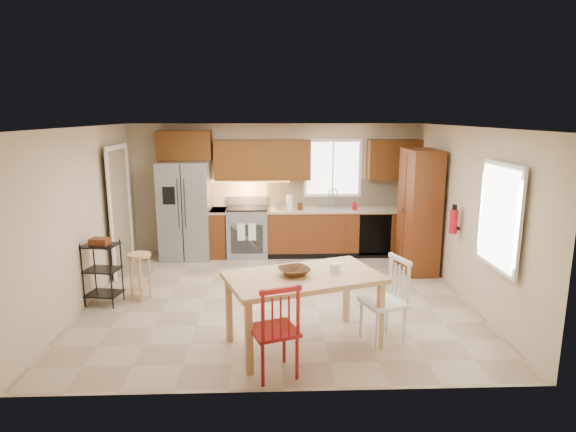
% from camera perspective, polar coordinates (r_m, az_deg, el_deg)
% --- Properties ---
extents(floor, '(5.50, 5.50, 0.00)m').
position_cam_1_polar(floor, '(7.27, -1.15, -9.57)').
color(floor, tan).
rests_on(floor, ground).
extents(ceiling, '(5.50, 5.00, 0.02)m').
position_cam_1_polar(ceiling, '(6.77, -1.24, 10.53)').
color(ceiling, silver).
rests_on(ceiling, ground).
extents(wall_back, '(5.50, 0.02, 2.50)m').
position_cam_1_polar(wall_back, '(9.37, -1.44, 3.26)').
color(wall_back, '#CCB793').
rests_on(wall_back, ground).
extents(wall_front, '(5.50, 0.02, 2.50)m').
position_cam_1_polar(wall_front, '(4.50, -0.68, -6.46)').
color(wall_front, '#CCB793').
rests_on(wall_front, ground).
extents(wall_left, '(0.02, 5.00, 2.50)m').
position_cam_1_polar(wall_left, '(7.40, -23.00, -0.06)').
color(wall_left, '#CCB793').
rests_on(wall_left, ground).
extents(wall_right, '(0.02, 5.00, 2.50)m').
position_cam_1_polar(wall_right, '(7.48, 20.38, 0.26)').
color(wall_right, '#CCB793').
rests_on(wall_right, ground).
extents(refrigerator, '(0.92, 0.75, 1.82)m').
position_cam_1_polar(refrigerator, '(9.20, -12.04, 0.68)').
color(refrigerator, gray).
rests_on(refrigerator, floor).
extents(range_stove, '(0.76, 0.63, 0.92)m').
position_cam_1_polar(range_stove, '(9.23, -4.81, -1.92)').
color(range_stove, gray).
rests_on(range_stove, floor).
extents(base_cabinet_narrow, '(0.30, 0.60, 0.90)m').
position_cam_1_polar(base_cabinet_narrow, '(9.29, -8.19, -1.98)').
color(base_cabinet_narrow, '#5E2D11').
rests_on(base_cabinet_narrow, floor).
extents(base_cabinet_run, '(2.92, 0.60, 0.90)m').
position_cam_1_polar(base_cabinet_run, '(9.34, 6.55, -1.85)').
color(base_cabinet_run, '#5E2D11').
rests_on(base_cabinet_run, floor).
extents(dishwasher, '(0.60, 0.02, 0.78)m').
position_cam_1_polar(dishwasher, '(9.17, 10.29, -2.24)').
color(dishwasher, black).
rests_on(dishwasher, floor).
extents(backsplash, '(2.92, 0.03, 0.55)m').
position_cam_1_polar(backsplash, '(9.47, 6.40, 2.82)').
color(backsplash, beige).
rests_on(backsplash, wall_back).
extents(upper_over_fridge, '(1.00, 0.35, 0.55)m').
position_cam_1_polar(upper_over_fridge, '(9.25, -12.16, 8.18)').
color(upper_over_fridge, '#5A310F').
rests_on(upper_over_fridge, wall_back).
extents(upper_left_block, '(1.80, 0.35, 0.75)m').
position_cam_1_polar(upper_left_block, '(9.13, -3.02, 6.65)').
color(upper_left_block, '#5A310F').
rests_on(upper_left_block, wall_back).
extents(upper_right_block, '(1.00, 0.35, 0.75)m').
position_cam_1_polar(upper_right_block, '(9.43, 12.46, 6.55)').
color(upper_right_block, '#5A310F').
rests_on(upper_right_block, wall_back).
extents(window_back, '(1.12, 0.04, 1.12)m').
position_cam_1_polar(window_back, '(9.38, 5.32, 5.68)').
color(window_back, white).
rests_on(window_back, wall_back).
extents(sink, '(0.62, 0.46, 0.16)m').
position_cam_1_polar(sink, '(9.22, 5.45, 0.60)').
color(sink, gray).
rests_on(sink, base_cabinet_run).
extents(undercab_glow, '(1.60, 0.30, 0.01)m').
position_cam_1_polar(undercab_glow, '(9.16, -4.88, 4.15)').
color(undercab_glow, '#FFBF66').
rests_on(undercab_glow, wall_back).
extents(soap_bottle, '(0.09, 0.09, 0.19)m').
position_cam_1_polar(soap_bottle, '(9.16, 7.90, 1.33)').
color(soap_bottle, '#B20C18').
rests_on(soap_bottle, base_cabinet_run).
extents(paper_towel, '(0.12, 0.12, 0.28)m').
position_cam_1_polar(paper_towel, '(9.07, 0.18, 1.62)').
color(paper_towel, white).
rests_on(paper_towel, base_cabinet_run).
extents(canister_steel, '(0.11, 0.11, 0.18)m').
position_cam_1_polar(canister_steel, '(9.07, -1.09, 1.30)').
color(canister_steel, gray).
rests_on(canister_steel, base_cabinet_run).
extents(canister_wood, '(0.10, 0.10, 0.14)m').
position_cam_1_polar(canister_wood, '(9.06, 1.45, 1.16)').
color(canister_wood, '#4C2C14').
rests_on(canister_wood, base_cabinet_run).
extents(pantry, '(0.50, 0.95, 2.10)m').
position_cam_1_polar(pantry, '(8.51, 15.26, 0.58)').
color(pantry, '#5E2D11').
rests_on(pantry, floor).
extents(fire_extinguisher, '(0.12, 0.12, 0.36)m').
position_cam_1_polar(fire_extinguisher, '(7.60, 19.04, -0.62)').
color(fire_extinguisher, '#B20C18').
rests_on(fire_extinguisher, wall_right).
extents(window_right, '(0.04, 1.02, 1.32)m').
position_cam_1_polar(window_right, '(6.38, 23.80, -0.08)').
color(window_right, white).
rests_on(window_right, wall_right).
extents(doorway, '(0.04, 0.95, 2.10)m').
position_cam_1_polar(doorway, '(8.62, -19.38, 0.45)').
color(doorway, '#8C7A59').
rests_on(doorway, wall_left).
extents(dining_table, '(1.96, 1.49, 0.85)m').
position_cam_1_polar(dining_table, '(5.73, 1.83, -11.15)').
color(dining_table, tan).
rests_on(dining_table, floor).
extents(chair_red, '(0.61, 0.61, 1.02)m').
position_cam_1_polar(chair_red, '(5.09, -1.69, -13.18)').
color(chair_red, '#A31919').
rests_on(chair_red, floor).
extents(chair_white, '(0.61, 0.61, 1.02)m').
position_cam_1_polar(chair_white, '(5.88, 11.22, -9.84)').
color(chair_white, white).
rests_on(chair_white, floor).
extents(table_bowl, '(0.45, 0.45, 0.09)m').
position_cam_1_polar(table_bowl, '(5.56, 0.74, -7.06)').
color(table_bowl, '#4C2C14').
rests_on(table_bowl, dining_table).
extents(table_jar, '(0.18, 0.18, 0.16)m').
position_cam_1_polar(table_jar, '(5.70, 5.62, -6.30)').
color(table_jar, white).
rests_on(table_jar, dining_table).
extents(bar_stool, '(0.35, 0.35, 0.69)m').
position_cam_1_polar(bar_stool, '(7.40, -17.10, -6.88)').
color(bar_stool, tan).
rests_on(bar_stool, floor).
extents(utility_cart, '(0.52, 0.44, 0.92)m').
position_cam_1_polar(utility_cart, '(7.36, -21.12, -6.33)').
color(utility_cart, black).
rests_on(utility_cart, floor).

